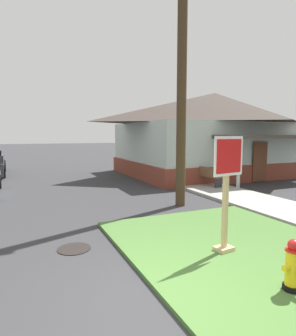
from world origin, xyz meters
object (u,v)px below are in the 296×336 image
stop_sign (226,195)px  street_bench (207,175)px  fire_hydrant (293,266)px  utility_pole (182,38)px  manhole_cover (74,249)px

stop_sign → street_bench: size_ratio=1.42×
fire_hydrant → utility_pole: size_ratio=0.07×
fire_hydrant → stop_sign: stop_sign is taller
fire_hydrant → manhole_cover: bearing=131.2°
manhole_cover → utility_pole: utility_pole is taller
fire_hydrant → utility_pole: utility_pole is taller
utility_pole → fire_hydrant: bearing=-102.6°
stop_sign → fire_hydrant: bearing=-90.5°
manhole_cover → fire_hydrant: bearing=-48.8°
stop_sign → manhole_cover: 3.37m
stop_sign → utility_pole: bearing=72.7°
street_bench → manhole_cover: bearing=-144.2°
street_bench → utility_pole: size_ratio=0.15×
street_bench → utility_pole: bearing=-138.6°
street_bench → fire_hydrant: bearing=-116.7°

